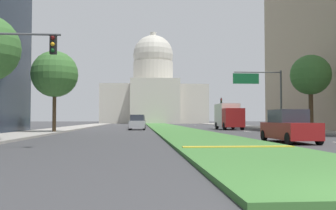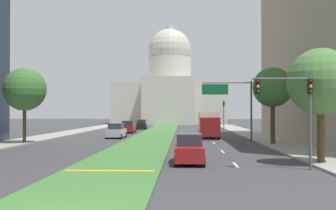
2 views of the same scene
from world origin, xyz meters
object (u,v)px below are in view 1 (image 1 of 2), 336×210
overhead_guide_sign (263,88)px  sedan_lead_stopped (289,127)px  sedan_midblock (137,123)px  box_truck_delivery (228,116)px  capitol_building (153,94)px  sedan_far_horizon (140,121)px  street_tree_right_mid (310,75)px  sedan_distant (137,122)px  traffic_light_near_left (5,62)px  street_tree_left_mid (55,74)px  traffic_light_far_right (221,108)px

overhead_guide_sign → sedan_lead_stopped: bearing=-104.9°
sedan_lead_stopped → sedan_midblock: bearing=109.3°
overhead_guide_sign → box_truck_delivery: 7.56m
capitol_building → box_truck_delivery: capitol_building is taller
sedan_lead_stopped → sedan_far_horizon: bearing=99.0°
sedan_midblock → box_truck_delivery: size_ratio=0.67×
overhead_guide_sign → street_tree_right_mid: bearing=-48.9°
street_tree_right_mid → sedan_distant: street_tree_right_mid is taller
overhead_guide_sign → sedan_lead_stopped: overhead_guide_sign is taller
traffic_light_near_left → sedan_distant: traffic_light_near_left is taller
overhead_guide_sign → box_truck_delivery: overhead_guide_sign is taller
sedan_midblock → overhead_guide_sign: bearing=-24.1°
street_tree_left_mid → box_truck_delivery: (18.79, 10.46, -3.74)m
street_tree_left_mid → box_truck_delivery: size_ratio=1.18×
box_truck_delivery → sedan_far_horizon: bearing=112.6°
sedan_midblock → traffic_light_far_right: bearing=55.4°
sedan_distant → capitol_building: bearing=85.1°
capitol_building → traffic_light_near_left: size_ratio=5.72×
street_tree_right_mid → traffic_light_near_left: bearing=-141.3°
street_tree_left_mid → overhead_guide_sign: bearing=10.4°
sedan_far_horizon → sedan_lead_stopped: bearing=-81.0°
traffic_light_near_left → street_tree_left_mid: bearing=96.2°
traffic_light_near_left → sedan_lead_stopped: traffic_light_near_left is taller
capitol_building → traffic_light_far_right: (10.81, -43.48, -5.54)m
sedan_lead_stopped → box_truck_delivery: size_ratio=0.72×
street_tree_right_mid → sedan_far_horizon: 40.25m
sedan_lead_stopped → sedan_distant: 37.80m
capitol_building → overhead_guide_sign: size_ratio=4.57×
sedan_lead_stopped → sedan_far_horizon: (-8.09, 50.97, -0.02)m
street_tree_left_mid → box_truck_delivery: bearing=29.1°
capitol_building → street_tree_left_mid: 76.36m
traffic_light_near_left → traffic_light_far_right: bearing=67.4°
sedan_midblock → sedan_distant: sedan_distant is taller
street_tree_right_mid → sedan_far_horizon: size_ratio=1.59×
street_tree_right_mid → box_truck_delivery: bearing=117.8°
street_tree_right_mid → box_truck_delivery: size_ratio=1.18×
sedan_midblock → sedan_distant: 12.42m
street_tree_left_mid → sedan_far_horizon: 37.59m
street_tree_left_mid → capitol_building: bearing=81.0°
traffic_light_near_left → overhead_guide_sign: (19.02, 21.79, 0.84)m
street_tree_left_mid → sedan_far_horizon: size_ratio=1.59×
traffic_light_near_left → sedan_far_horizon: size_ratio=1.10×
capitol_building → traffic_light_near_left: capitol_building is taller
capitol_building → street_tree_right_mid: 76.46m
street_tree_left_mid → street_tree_right_mid: bearing=-0.1°
traffic_light_near_left → sedan_midblock: traffic_light_near_left is taller
sedan_far_horizon → street_tree_left_mid: bearing=-102.3°
box_truck_delivery → sedan_lead_stopped: bearing=-96.2°
overhead_guide_sign → sedan_far_horizon: (-12.98, 32.61, -3.80)m
traffic_light_near_left → box_truck_delivery: (16.86, 28.41, -2.12)m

